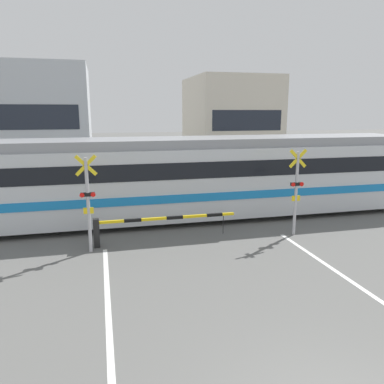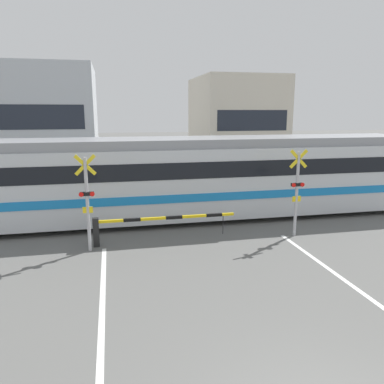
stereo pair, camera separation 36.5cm
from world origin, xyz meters
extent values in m
cube|color=gray|center=(0.00, 10.92, 0.04)|extent=(50.00, 0.10, 0.08)
cube|color=gray|center=(0.00, 12.36, 0.04)|extent=(50.00, 0.10, 0.08)
cube|color=white|center=(-3.21, 2.28, 0.00)|extent=(0.14, 12.55, 0.01)
cube|color=silver|center=(-0.39, 11.64, 1.65)|extent=(21.52, 3.00, 2.84)
cube|color=gray|center=(-0.39, 11.64, 3.25)|extent=(21.31, 2.64, 0.36)
cube|color=#197AC6|center=(-0.39, 11.64, 1.22)|extent=(21.54, 3.06, 0.32)
cube|color=black|center=(-0.39, 11.64, 2.29)|extent=(20.66, 3.04, 0.64)
cylinder|color=black|center=(-7.07, 12.36, 0.38)|extent=(0.76, 0.12, 0.76)
cylinder|color=black|center=(6.28, 10.92, 0.38)|extent=(0.76, 0.12, 0.76)
cylinder|color=black|center=(6.28, 12.36, 0.38)|extent=(0.76, 0.12, 0.76)
cube|color=black|center=(-3.46, 8.85, 0.50)|extent=(0.20, 0.20, 1.00)
cube|color=yellow|center=(-1.03, 8.85, 0.86)|extent=(4.86, 0.09, 0.09)
cube|color=black|center=(-2.25, 8.85, 0.86)|extent=(0.58, 0.10, 0.10)
cube|color=black|center=(-0.79, 8.85, 0.86)|extent=(0.58, 0.10, 0.10)
cube|color=black|center=(0.67, 8.85, 0.86)|extent=(0.58, 0.10, 0.10)
cylinder|color=black|center=(1.01, 8.85, 0.47)|extent=(0.02, 0.02, 0.69)
cube|color=black|center=(3.46, 14.32, 0.50)|extent=(0.20, 0.20, 1.00)
cube|color=yellow|center=(1.03, 14.32, 0.86)|extent=(4.86, 0.09, 0.09)
cube|color=black|center=(2.25, 14.32, 0.86)|extent=(0.58, 0.10, 0.10)
cube|color=black|center=(0.79, 14.32, 0.86)|extent=(0.58, 0.10, 0.10)
cube|color=black|center=(-0.67, 14.32, 0.86)|extent=(0.58, 0.10, 0.10)
cylinder|color=black|center=(-1.01, 14.32, 0.47)|extent=(0.02, 0.02, 0.69)
cylinder|color=#B2B2B7|center=(-3.66, 8.50, 1.55)|extent=(0.11, 0.11, 3.10)
cube|color=yellow|center=(-3.66, 8.50, 2.85)|extent=(0.68, 0.04, 0.68)
cube|color=yellow|center=(-3.66, 8.50, 2.85)|extent=(0.68, 0.04, 0.68)
cube|color=black|center=(-3.66, 8.50, 1.92)|extent=(0.44, 0.12, 0.12)
cylinder|color=red|center=(-3.83, 8.42, 1.92)|extent=(0.15, 0.03, 0.15)
cylinder|color=red|center=(-3.49, 8.42, 1.92)|extent=(0.15, 0.03, 0.15)
cube|color=yellow|center=(-3.66, 8.48, 1.39)|extent=(0.32, 0.03, 0.20)
cylinder|color=#B2B2B7|center=(3.66, 8.50, 1.55)|extent=(0.11, 0.11, 3.10)
cube|color=yellow|center=(3.66, 8.50, 2.85)|extent=(0.68, 0.04, 0.68)
cube|color=yellow|center=(3.66, 8.50, 2.85)|extent=(0.68, 0.04, 0.68)
cube|color=black|center=(3.66, 8.50, 1.92)|extent=(0.44, 0.12, 0.12)
cylinder|color=red|center=(3.49, 8.42, 1.92)|extent=(0.15, 0.03, 0.15)
cylinder|color=red|center=(3.83, 8.42, 1.92)|extent=(0.15, 0.03, 0.15)
cube|color=yellow|center=(3.66, 8.48, 1.39)|extent=(0.32, 0.03, 0.20)
cylinder|color=brown|center=(1.40, 17.11, 0.41)|extent=(0.13, 0.13, 0.83)
cylinder|color=brown|center=(1.54, 17.11, 0.41)|extent=(0.13, 0.13, 0.83)
cube|color=#B7B7BC|center=(1.47, 17.11, 1.16)|extent=(0.38, 0.22, 0.66)
sphere|color=tan|center=(1.47, 17.11, 1.60)|extent=(0.22, 0.22, 0.22)
cube|color=#B2B7BC|center=(-7.36, 24.90, 3.78)|extent=(7.09, 7.32, 7.57)
cube|color=#1E232D|center=(-7.36, 21.23, 4.16)|extent=(5.96, 0.03, 1.51)
cube|color=beige|center=(6.85, 24.90, 3.54)|extent=(6.07, 7.32, 7.08)
cube|color=#1E232D|center=(6.85, 21.23, 3.89)|extent=(5.10, 0.03, 1.42)
camera|label=1|loc=(-3.20, -3.55, 4.50)|focal=35.00mm
camera|label=2|loc=(-2.85, -3.63, 4.50)|focal=35.00mm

